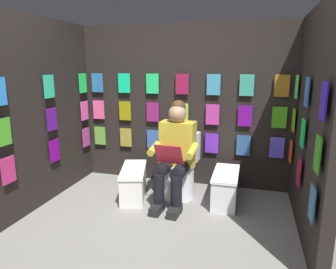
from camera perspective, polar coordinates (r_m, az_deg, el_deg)
name	(u,v)px	position (r m, az deg, el deg)	size (l,w,h in m)	color
ground_plane	(133,258)	(2.77, -6.55, -22.02)	(30.00, 30.00, 0.00)	gray
display_wall_back	(183,106)	(4.06, 2.89, 5.35)	(2.87, 0.14, 2.10)	black
display_wall_left	(313,124)	(3.08, 25.61, 1.73)	(0.14, 1.79, 2.10)	black
display_wall_right	(45,112)	(3.82, -22.07, 3.97)	(0.14, 1.79, 2.10)	black
toilet	(180,169)	(3.78, 2.28, -6.53)	(0.41, 0.56, 0.77)	white
person_reading	(175,153)	(3.48, 1.30, -3.46)	(0.54, 0.70, 1.19)	gold
comic_longbox_near	(225,187)	(3.66, 10.71, -9.70)	(0.29, 0.66, 0.37)	silver
comic_longbox_far	(134,182)	(3.79, -6.47, -8.90)	(0.47, 0.76, 0.36)	white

